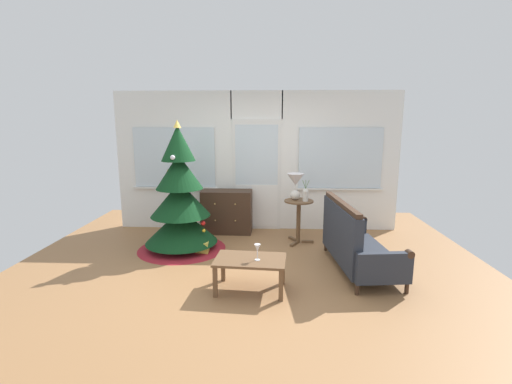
# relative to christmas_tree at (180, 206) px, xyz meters

# --- Properties ---
(ground_plane) EXTENTS (6.76, 6.76, 0.00)m
(ground_plane) POSITION_rel_christmas_tree_xyz_m (1.15, -0.87, -0.71)
(ground_plane) COLOR #996B42
(back_wall_with_door) EXTENTS (5.20, 0.14, 2.55)m
(back_wall_with_door) POSITION_rel_christmas_tree_xyz_m (1.15, 1.21, 0.57)
(back_wall_with_door) COLOR white
(back_wall_with_door) RESTS_ON ground
(christmas_tree) EXTENTS (1.39, 1.39, 2.03)m
(christmas_tree) POSITION_rel_christmas_tree_xyz_m (0.00, 0.00, 0.00)
(christmas_tree) COLOR #4C331E
(christmas_tree) RESTS_ON ground
(dresser_cabinet) EXTENTS (0.91, 0.46, 0.78)m
(dresser_cabinet) POSITION_rel_christmas_tree_xyz_m (0.62, 0.92, -0.32)
(dresser_cabinet) COLOR #3D281C
(dresser_cabinet) RESTS_ON ground
(settee_sofa) EXTENTS (0.86, 1.67, 0.96)m
(settee_sofa) POSITION_rel_christmas_tree_xyz_m (2.55, -0.72, -0.33)
(settee_sofa) COLOR #3D281C
(settee_sofa) RESTS_ON ground
(side_table) EXTENTS (0.50, 0.48, 0.73)m
(side_table) POSITION_rel_christmas_tree_xyz_m (1.88, 0.37, -0.19)
(side_table) COLOR brown
(side_table) RESTS_ON ground
(table_lamp) EXTENTS (0.28, 0.28, 0.44)m
(table_lamp) POSITION_rel_christmas_tree_xyz_m (1.82, 0.41, 0.31)
(table_lamp) COLOR silver
(table_lamp) RESTS_ON side_table
(flower_vase) EXTENTS (0.11, 0.10, 0.35)m
(flower_vase) POSITION_rel_christmas_tree_xyz_m (1.98, 0.31, 0.14)
(flower_vase) COLOR beige
(flower_vase) RESTS_ON side_table
(coffee_table) EXTENTS (0.88, 0.59, 0.40)m
(coffee_table) POSITION_rel_christmas_tree_xyz_m (1.18, -1.40, -0.37)
(coffee_table) COLOR brown
(coffee_table) RESTS_ON ground
(wine_glass) EXTENTS (0.08, 0.08, 0.20)m
(wine_glass) POSITION_rel_christmas_tree_xyz_m (1.26, -1.45, -0.17)
(wine_glass) COLOR silver
(wine_glass) RESTS_ON coffee_table
(gift_box) EXTENTS (0.19, 0.17, 0.19)m
(gift_box) POSITION_rel_christmas_tree_xyz_m (0.37, -0.21, -0.61)
(gift_box) COLOR #D8C64C
(gift_box) RESTS_ON ground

